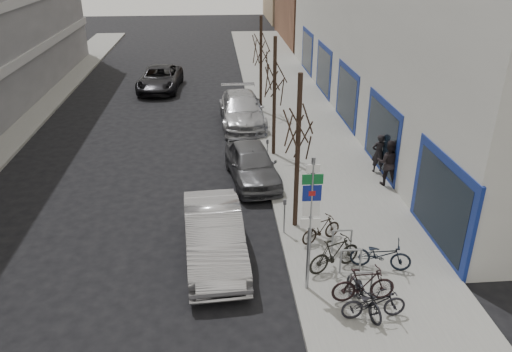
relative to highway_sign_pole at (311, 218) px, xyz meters
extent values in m
plane|color=black|center=(-2.40, 0.01, -2.46)|extent=(120.00, 120.00, 0.00)
cube|color=slate|center=(2.10, 10.01, -2.38)|extent=(5.00, 70.00, 0.15)
cylinder|color=gray|center=(0.00, 0.01, -0.36)|extent=(0.10, 0.10, 4.20)
cube|color=white|center=(0.00, -0.02, 1.44)|extent=(0.35, 0.03, 0.22)
cube|color=#0C5926|center=(0.00, -0.02, 1.14)|extent=(0.55, 0.03, 0.28)
cube|color=navy|center=(0.00, -0.02, 0.74)|extent=(0.50, 0.03, 0.45)
cube|color=maroon|center=(0.00, -0.03, 0.74)|extent=(0.18, 0.02, 0.14)
cube|color=white|center=(0.00, -0.02, 0.29)|extent=(0.45, 0.03, 0.45)
cube|color=white|center=(0.00, -0.02, -0.16)|extent=(0.55, 0.03, 0.28)
cylinder|color=gray|center=(1.10, -0.49, -1.91)|extent=(0.06, 0.06, 0.80)
cylinder|color=gray|center=(1.70, -0.49, -1.91)|extent=(0.06, 0.06, 0.80)
cylinder|color=gray|center=(1.40, -0.49, -1.51)|extent=(0.60, 0.06, 0.06)
cylinder|color=gray|center=(1.10, 0.61, -1.91)|extent=(0.06, 0.06, 0.80)
cylinder|color=gray|center=(1.70, 0.61, -1.91)|extent=(0.06, 0.06, 0.80)
cylinder|color=gray|center=(1.40, 0.61, -1.51)|extent=(0.60, 0.06, 0.06)
cylinder|color=gray|center=(1.10, 1.71, -1.91)|extent=(0.06, 0.06, 0.80)
cylinder|color=gray|center=(1.70, 1.71, -1.91)|extent=(0.06, 0.06, 0.80)
cylinder|color=gray|center=(1.40, 1.71, -1.51)|extent=(0.60, 0.06, 0.06)
cylinder|color=black|center=(0.20, 3.51, 0.29)|extent=(0.16, 0.16, 5.50)
cylinder|color=black|center=(0.20, 10.01, 0.29)|extent=(0.16, 0.16, 5.50)
cylinder|color=black|center=(0.20, 16.51, 0.29)|extent=(0.16, 0.16, 5.50)
cylinder|color=gray|center=(-0.25, 3.01, -1.76)|extent=(0.05, 0.05, 1.10)
cube|color=#3F3F44|center=(-0.25, 3.01, -1.13)|extent=(0.10, 0.08, 0.18)
cylinder|color=gray|center=(-0.25, 8.51, -1.76)|extent=(0.05, 0.05, 1.10)
cube|color=#3F3F44|center=(-0.25, 8.51, -1.13)|extent=(0.10, 0.08, 0.18)
cylinder|color=gray|center=(-0.25, 14.01, -1.76)|extent=(0.05, 0.05, 1.10)
cube|color=#3F3F44|center=(-0.25, 14.01, -1.13)|extent=(0.10, 0.08, 0.18)
imported|color=black|center=(1.35, -1.00, -1.75)|extent=(0.97, 1.90, 1.11)
imported|color=black|center=(1.42, -0.66, -1.77)|extent=(1.80, 0.58, 1.08)
imported|color=black|center=(2.36, 0.78, -1.75)|extent=(1.89, 1.05, 1.11)
imported|color=black|center=(0.96, 0.83, -1.76)|extent=(1.88, 1.23, 1.10)
imported|color=black|center=(1.51, -1.34, -1.78)|extent=(1.75, 0.58, 1.06)
imported|color=black|center=(0.88, 2.40, -1.84)|extent=(1.57, 1.07, 0.93)
imported|color=#ABAAAF|center=(-2.60, 1.92, -1.63)|extent=(2.09, 5.15, 1.66)
imported|color=#525358|center=(-1.00, 7.50, -1.68)|extent=(2.39, 4.78, 1.56)
imported|color=#ADAEB2|center=(-1.00, 14.66, -1.63)|extent=(2.48, 5.76, 1.65)
imported|color=black|center=(-6.08, 22.16, -1.69)|extent=(2.95, 5.71, 1.54)
imported|color=black|center=(4.40, 7.64, -1.46)|extent=(0.63, 0.43, 1.69)
imported|color=black|center=(4.40, 6.39, -1.34)|extent=(0.84, 0.71, 1.93)
camera|label=1|loc=(-2.41, -11.36, 6.66)|focal=35.00mm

